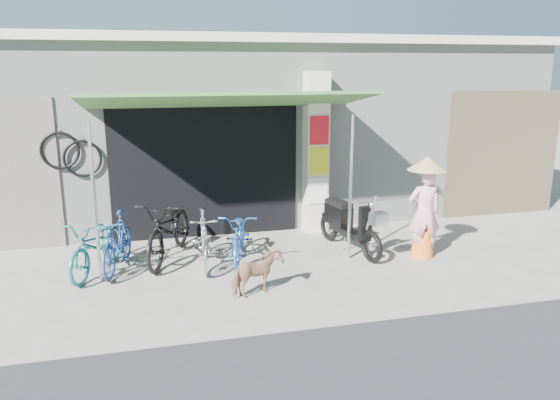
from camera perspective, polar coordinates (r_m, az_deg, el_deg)
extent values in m
plane|color=gray|center=(8.19, 3.10, -8.37)|extent=(80.00, 80.00, 0.00)
cube|color=#AAAFA7|center=(12.61, -3.71, 7.71)|extent=(12.00, 5.00, 3.50)
cube|color=beige|center=(12.55, -3.84, 16.05)|extent=(12.30, 5.30, 0.16)
cube|color=black|center=(10.04, -7.77, 3.15)|extent=(3.40, 0.06, 2.50)
cube|color=black|center=(10.20, -7.65, -0.71)|extent=(3.06, 0.04, 1.10)
torus|color=black|center=(9.95, -19.94, 4.10)|extent=(0.65, 0.05, 0.65)
cylinder|color=silver|center=(9.92, -20.08, 5.93)|extent=(0.02, 0.02, 0.12)
torus|color=black|center=(9.97, -22.01, 4.81)|extent=(0.65, 0.05, 0.65)
cylinder|color=silver|center=(9.95, -22.16, 6.64)|extent=(0.02, 0.02, 0.12)
cube|color=beige|center=(10.30, 3.71, 4.92)|extent=(0.42, 0.42, 3.00)
cube|color=red|center=(10.03, 4.14, 7.27)|extent=(0.36, 0.02, 0.52)
cube|color=#CDD317|center=(10.11, 4.08, 4.06)|extent=(0.36, 0.02, 0.52)
cube|color=silver|center=(10.22, 4.03, 0.97)|extent=(0.36, 0.02, 0.50)
cube|color=#3C6B30|center=(9.00, -5.43, 10.33)|extent=(4.60, 1.88, 0.35)
cylinder|color=silver|center=(8.24, -18.79, -0.33)|extent=(0.05, 0.05, 2.36)
cylinder|color=silver|center=(8.80, 7.36, 1.18)|extent=(0.05, 0.05, 2.36)
cube|color=brown|center=(12.35, 22.20, 4.48)|extent=(2.60, 0.06, 2.60)
imported|color=#1A7672|center=(8.78, -18.51, -4.49)|extent=(1.18, 1.76, 0.87)
imported|color=navy|center=(8.77, -16.63, -4.29)|extent=(0.77, 1.55, 0.90)
imported|color=black|center=(9.06, -11.48, -2.96)|extent=(1.35, 2.08, 1.03)
imported|color=silver|center=(8.69, -7.96, -4.07)|extent=(0.52, 1.49, 0.88)
imported|color=#214D97|center=(8.80, -4.21, -3.75)|extent=(0.97, 1.76, 0.88)
imported|color=#9E8053|center=(7.57, -2.43, -7.71)|extent=(0.81, 0.61, 0.62)
torus|color=black|center=(8.92, 9.57, -4.86)|extent=(0.20, 0.53, 0.52)
torus|color=black|center=(9.92, 5.15, -2.78)|extent=(0.20, 0.53, 0.52)
cube|color=black|center=(9.39, 7.25, -3.33)|extent=(0.42, 0.97, 0.10)
cube|color=black|center=(9.60, 6.13, -1.55)|extent=(0.37, 0.59, 0.34)
cube|color=black|center=(9.55, 6.16, -0.35)|extent=(0.35, 0.58, 0.09)
cube|color=black|center=(8.96, 8.90, -2.38)|extent=(0.23, 0.15, 0.55)
cylinder|color=silver|center=(8.73, 9.65, -0.15)|extent=(0.51, 0.15, 0.03)
cube|color=silver|center=(8.65, 10.29, -1.93)|extent=(0.30, 0.25, 0.20)
imported|color=pink|center=(9.23, 14.84, -1.32)|extent=(0.60, 0.44, 1.50)
cone|color=orange|center=(9.38, 14.65, -4.40)|extent=(0.38, 0.38, 0.46)
cone|color=tan|center=(9.06, 15.16, 3.71)|extent=(0.64, 0.64, 0.22)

